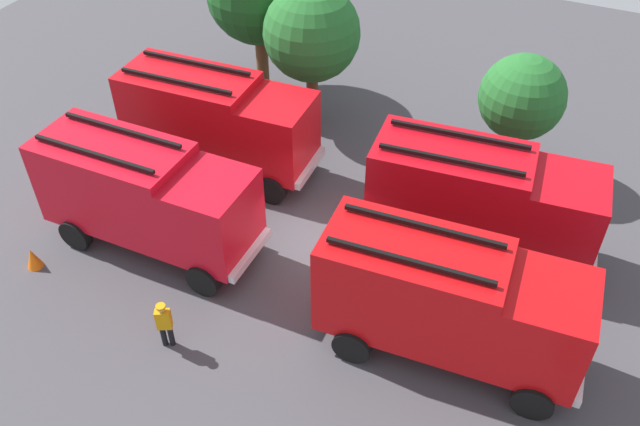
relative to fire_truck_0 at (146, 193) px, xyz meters
The scene contains 9 objects.
ground_plane 5.87m from the fire_truck_0, 24.19° to the left, with size 46.91×46.91×0.00m, color #423F44.
fire_truck_0 is the anchor object (origin of this frame).
fire_truck_1 9.90m from the fire_truck_0, ahead, with size 7.34×3.12×3.88m.
fire_truck_2 4.62m from the fire_truck_0, 92.82° to the left, with size 7.31×3.05×3.88m.
fire_truck_3 10.51m from the fire_truck_0, 23.96° to the left, with size 7.40×3.30×3.88m.
firefighter_1 4.52m from the fire_truck_0, 50.03° to the right, with size 0.48×0.40×1.66m.
tree_1 9.23m from the fire_truck_0, 80.31° to the left, with size 3.74×3.74×5.80m.
tree_2 13.19m from the fire_truck_0, 42.76° to the left, with size 3.04×3.04×4.71m.
traffic_cone_0 4.25m from the fire_truck_0, 138.88° to the right, with size 0.51×0.51×0.73m, color #F2600C.
Camera 1 is at (6.81, -14.65, 15.50)m, focal length 37.62 mm.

